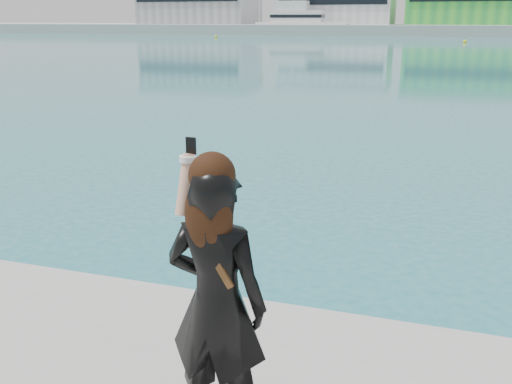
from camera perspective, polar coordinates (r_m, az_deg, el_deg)
far_quay at (r=133.22m, az=17.95°, el=15.22°), size 320.00×40.00×2.00m
warehouse_white at (r=133.33m, az=8.21°, el=18.32°), size 24.48×15.35×9.50m
flagpole_left at (r=130.38m, az=0.37°, el=18.42°), size 1.28×0.16×8.00m
motor_yacht at (r=123.14m, az=4.41°, el=16.57°), size 19.03×6.00×8.79m
buoy_near at (r=85.59m, az=20.15°, el=13.84°), size 0.50×0.50×0.50m
buoy_far at (r=102.89m, az=-4.02°, el=15.14°), size 0.50×0.50×0.50m
woman at (r=3.17m, az=-4.02°, el=-10.33°), size 0.60×0.41×1.68m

